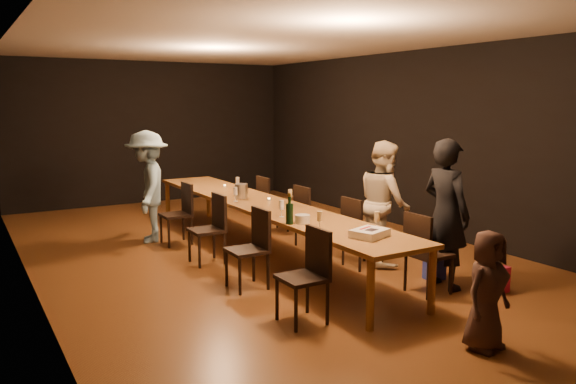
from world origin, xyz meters
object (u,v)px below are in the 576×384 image
woman_birthday (446,214)px  man_blue (148,187)px  chair_left_1 (247,249)px  chair_right_2 (313,216)px  child (487,290)px  table (262,206)px  woman_tan (384,202)px  birthday_cake (370,233)px  ice_bucket (241,191)px  chair_left_0 (302,277)px  chair_left_3 (176,214)px  chair_right_1 (363,232)px  plate_stack (302,219)px  chair_right_3 (273,204)px  chair_right_0 (429,253)px  champagne_bottle (290,209)px  chair_left_2 (206,229)px

woman_birthday → man_blue: bearing=28.5°
chair_left_1 → chair_right_2: bearing=-54.8°
chair_left_1 → child: size_ratio=0.87×
table → woman_tan: size_ratio=3.63×
birthday_cake → ice_bucket: 2.86m
table → woman_birthday: woman_birthday is taller
woman_birthday → man_blue: woman_birthday is taller
chair_left_0 → chair_left_3: bearing=0.0°
chair_left_3 → birthday_cake: bearing=-166.5°
woman_birthday → birthday_cake: size_ratio=3.99×
chair_left_3 → chair_right_1: bearing=-144.7°
chair_right_1 → child: (-0.64, -2.53, 0.07)m
chair_left_3 → plate_stack: (0.61, -2.63, 0.34)m
chair_right_3 → child: (-0.64, -4.93, 0.07)m
table → chair_right_0: (0.85, -2.40, -0.24)m
table → child: (0.21, -3.73, -0.17)m
plate_stack → chair_right_0: bearing=-41.6°
chair_right_2 → man_blue: (-2.00, 1.59, 0.40)m
chair_right_2 → chair_left_1: (-1.70, -1.20, 0.00)m
woman_birthday → table: bearing=24.3°
chair_left_3 → woman_birthday: size_ratio=0.53×
chair_right_1 → ice_bucket: ice_bucket is taller
chair_left_0 → child: bearing=-141.4°
chair_left_0 → ice_bucket: ice_bucket is taller
man_blue → champagne_bottle: 3.08m
chair_left_3 → woman_tan: 3.18m
plate_stack → champagne_bottle: size_ratio=0.49×
champagne_bottle → ice_bucket: champagne_bottle is taller
chair_right_0 → chair_left_0: 1.70m
table → plate_stack: (-0.24, -1.43, 0.10)m
chair_left_0 → man_blue: bearing=4.3°
chair_left_1 → chair_left_3: bearing=0.0°
birthday_cake → plate_stack: (-0.24, 0.94, 0.01)m
chair_right_1 → man_blue: bearing=-144.3°
chair_right_0 → chair_left_1: (-1.70, 1.20, 0.00)m
chair_right_0 → chair_left_3: 3.98m
chair_left_2 → table: bearing=-90.0°
chair_right_3 → birthday_cake: 3.68m
chair_left_0 → chair_left_2: same height
woman_birthday → chair_right_0: bearing=98.9°
chair_left_1 → man_blue: bearing=6.1°
child → ice_bucket: child is taller
chair_left_2 → chair_right_0: bearing=-144.7°
chair_left_1 → chair_left_2: bearing=0.0°
table → chair_left_1: size_ratio=6.45×
chair_left_2 → ice_bucket: 0.98m
chair_left_1 → child: 2.75m
chair_left_0 → plate_stack: bearing=-32.4°
chair_right_0 → child: size_ratio=0.87×
chair_right_0 → chair_right_3: size_ratio=1.00×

